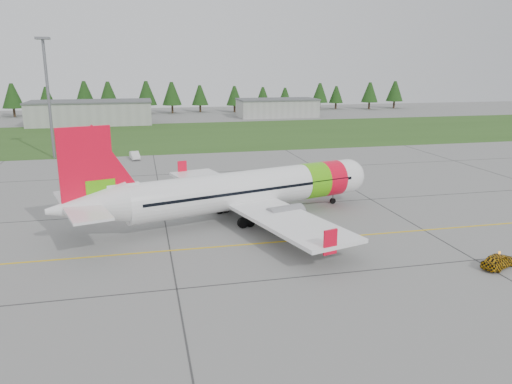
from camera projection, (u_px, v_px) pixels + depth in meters
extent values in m
plane|color=gray|center=(366.00, 271.00, 39.88)|extent=(320.00, 320.00, 0.00)
cylinder|color=white|center=(250.00, 189.00, 53.10)|extent=(26.47, 11.04, 3.96)
sphere|color=white|center=(347.00, 176.00, 59.28)|extent=(3.96, 3.96, 3.96)
cone|color=white|center=(87.00, 207.00, 45.17)|extent=(7.92, 5.76, 3.96)
cube|color=black|center=(349.00, 173.00, 59.33)|extent=(2.29, 2.98, 0.57)
cylinder|color=#5AC50E|center=(312.00, 180.00, 56.90)|extent=(3.65, 4.61, 4.04)
cylinder|color=#F80826|center=(329.00, 178.00, 58.04)|extent=(3.26, 4.50, 4.04)
cube|color=white|center=(246.00, 200.00, 53.14)|extent=(14.27, 32.77, 0.37)
cube|color=#F80826|center=(182.00, 168.00, 66.21)|extent=(1.22, 0.51, 2.03)
cube|color=#F80826|center=(330.00, 242.00, 38.84)|extent=(1.22, 0.51, 2.03)
cylinder|color=gray|center=(235.00, 192.00, 58.72)|extent=(4.10, 3.05, 2.13)
cylinder|color=gray|center=(285.00, 216.00, 49.26)|extent=(4.10, 3.05, 2.13)
cube|color=#F80826|center=(86.00, 170.00, 44.42)|extent=(4.59, 1.63, 7.72)
cube|color=#5AC50E|center=(101.00, 192.00, 45.49)|extent=(2.66, 1.13, 2.44)
cube|color=white|center=(81.00, 205.00, 44.87)|extent=(6.32, 12.12, 0.22)
cylinder|color=slate|center=(333.00, 198.00, 58.93)|extent=(0.18, 0.18, 1.42)
cylinder|color=black|center=(333.00, 201.00, 59.02)|extent=(0.74, 0.46, 0.69)
cylinder|color=slate|center=(226.00, 204.00, 55.34)|extent=(0.22, 0.22, 1.93)
cylinder|color=black|center=(222.00, 208.00, 55.26)|extent=(1.14, 0.73, 1.06)
cylinder|color=slate|center=(250.00, 217.00, 50.52)|extent=(0.22, 0.22, 1.93)
cylinder|color=black|center=(246.00, 222.00, 50.44)|extent=(1.14, 0.73, 1.06)
imported|color=#DE9E0C|center=(500.00, 247.00, 40.07)|extent=(1.66, 1.77, 3.52)
imported|color=white|center=(134.00, 148.00, 86.11)|extent=(1.61, 1.55, 4.11)
cube|color=#30561E|center=(215.00, 134.00, 117.26)|extent=(320.00, 50.00, 0.03)
cube|color=gold|center=(329.00, 238.00, 47.42)|extent=(120.00, 0.25, 0.02)
cube|color=#A8A8A3|center=(91.00, 113.00, 136.41)|extent=(32.00, 14.00, 6.00)
cube|color=#A8A8A3|center=(277.00, 108.00, 156.04)|extent=(24.00, 12.00, 5.20)
cylinder|color=slate|center=(49.00, 101.00, 85.15)|extent=(0.50, 0.50, 20.00)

